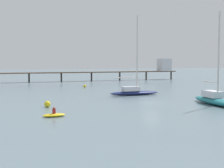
% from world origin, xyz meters
% --- Properties ---
extents(ground_plane, '(400.00, 400.00, 0.00)m').
position_xyz_m(ground_plane, '(0.00, 0.00, 0.00)').
color(ground_plane, slate).
extents(pier, '(66.98, 4.87, 6.87)m').
position_xyz_m(pier, '(14.63, 52.13, 3.67)').
color(pier, brown).
rests_on(pier, ground_plane).
extents(sailboat_navy, '(9.22, 2.35, 14.08)m').
position_xyz_m(sailboat_navy, '(1.64, 10.70, 0.79)').
color(sailboat_navy, navy).
rests_on(sailboat_navy, ground_plane).
extents(sailboat_teal, '(3.02, 10.09, 12.73)m').
position_xyz_m(sailboat_teal, '(7.67, -4.21, 0.79)').
color(sailboat_teal, '#1E727A').
rests_on(sailboat_teal, ground_plane).
extents(dinghy_yellow, '(2.61, 1.39, 1.14)m').
position_xyz_m(dinghy_yellow, '(-14.93, -6.75, 0.22)').
color(dinghy_yellow, yellow).
rests_on(dinghy_yellow, ground_plane).
extents(mooring_buoy_near, '(0.66, 0.66, 0.66)m').
position_xyz_m(mooring_buoy_near, '(-2.84, 29.55, 0.33)').
color(mooring_buoy_near, yellow).
rests_on(mooring_buoy_near, ground_plane).
extents(mooring_buoy_inner, '(0.84, 0.84, 0.84)m').
position_xyz_m(mooring_buoy_inner, '(-14.77, 0.57, 0.42)').
color(mooring_buoy_inner, yellow).
rests_on(mooring_buoy_inner, ground_plane).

